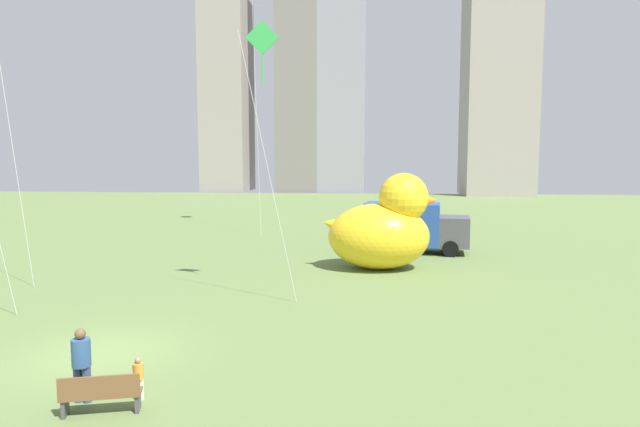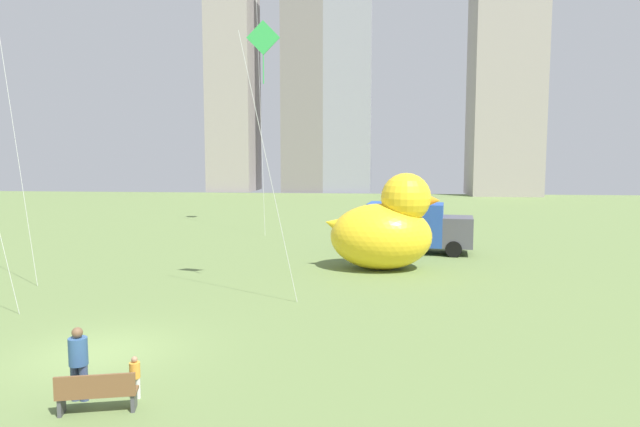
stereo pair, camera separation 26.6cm
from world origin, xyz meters
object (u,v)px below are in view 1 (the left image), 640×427
object	(u,v)px
park_bench	(100,393)
box_truck	(414,228)
person_adult	(81,362)
giant_inflatable_duck	(383,228)
person_child	(138,376)
kite_green	(263,48)

from	to	relation	value
park_bench	box_truck	world-z (taller)	box_truck
person_adult	box_truck	distance (m)	22.36
giant_inflatable_duck	box_truck	xyz separation A→B (m)	(1.90, 4.98, -0.57)
giant_inflatable_duck	person_child	bearing A→B (deg)	-110.98
box_truck	kite_green	world-z (taller)	kite_green
person_adult	giant_inflatable_duck	distance (m)	17.06
giant_inflatable_duck	box_truck	distance (m)	5.36
person_child	box_truck	bearing A→B (deg)	69.05
park_bench	person_adult	xyz separation A→B (m)	(-0.71, 0.57, 0.46)
park_bench	giant_inflatable_duck	world-z (taller)	giant_inflatable_duck
person_adult	person_child	xyz separation A→B (m)	(1.20, 0.23, -0.39)
person_adult	box_truck	size ratio (longest dim) A/B	0.27
person_adult	person_child	bearing A→B (deg)	10.84
person_child	box_truck	world-z (taller)	box_truck
person_adult	giant_inflatable_duck	size ratio (longest dim) A/B	0.30
person_child	giant_inflatable_duck	distance (m)	16.42
person_child	kite_green	bearing A→B (deg)	82.89
person_child	kite_green	xyz separation A→B (m)	(1.15, 9.20, 9.00)
park_bench	person_child	distance (m)	0.94
person_child	box_truck	distance (m)	21.70
person_child	box_truck	xyz separation A→B (m)	(7.75, 20.25, 0.90)
person_adult	kite_green	bearing A→B (deg)	76.02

